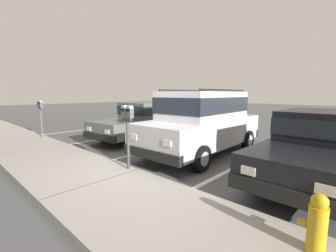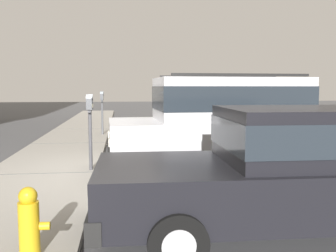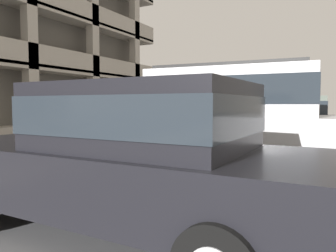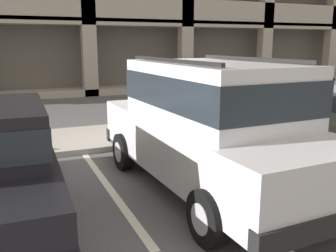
{
  "view_description": "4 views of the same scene",
  "coord_description": "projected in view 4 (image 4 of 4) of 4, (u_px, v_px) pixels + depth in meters",
  "views": [
    {
      "loc": [
        -4.04,
        3.5,
        1.91
      ],
      "look_at": [
        -0.32,
        -0.47,
        1.12
      ],
      "focal_mm": 24.0,
      "sensor_mm": 36.0,
      "label": 1
    },
    {
      "loc": [
        -7.36,
        -0.25,
        1.78
      ],
      "look_at": [
        -0.06,
        -1.19,
        1.02
      ],
      "focal_mm": 40.0,
      "sensor_mm": 36.0,
      "label": 2
    },
    {
      "loc": [
        -5.97,
        -4.16,
        1.34
      ],
      "look_at": [
        -0.01,
        -1.08,
        0.89
      ],
      "focal_mm": 35.0,
      "sensor_mm": 36.0,
      "label": 3
    },
    {
      "loc": [
        -2.8,
        -7.26,
        2.24
      ],
      "look_at": [
        -0.17,
        -1.14,
        0.77
      ],
      "focal_mm": 40.0,
      "sensor_mm": 36.0,
      "label": 4
    }
  ],
  "objects": [
    {
      "name": "ground_plane",
      "position": [
        155.0,
        152.0,
        8.09
      ],
      "size": [
        80.0,
        80.0,
        0.1
      ],
      "color": "#565659"
    },
    {
      "name": "sidewalk",
      "position": [
        135.0,
        134.0,
        9.23
      ],
      "size": [
        40.0,
        2.2,
        0.12
      ],
      "color": "#ADA89E",
      "rests_on": "ground_plane"
    },
    {
      "name": "parking_stall_lines",
      "position": [
        249.0,
        159.0,
        7.38
      ],
      "size": [
        11.79,
        4.8,
        0.01
      ],
      "color": "silver",
      "rests_on": "ground_plane"
    },
    {
      "name": "silver_suv",
      "position": [
        210.0,
        121.0,
        5.67
      ],
      "size": [
        2.15,
        4.85,
        2.03
      ],
      "rotation": [
        0.0,
        0.0,
        0.04
      ],
      "color": "silver",
      "rests_on": "ground_plane"
    },
    {
      "name": "parking_meter_near",
      "position": [
        157.0,
        90.0,
        8.2
      ],
      "size": [
        0.35,
        0.12,
        1.52
      ],
      "color": "#47474C",
      "rests_on": "sidewalk"
    }
  ]
}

